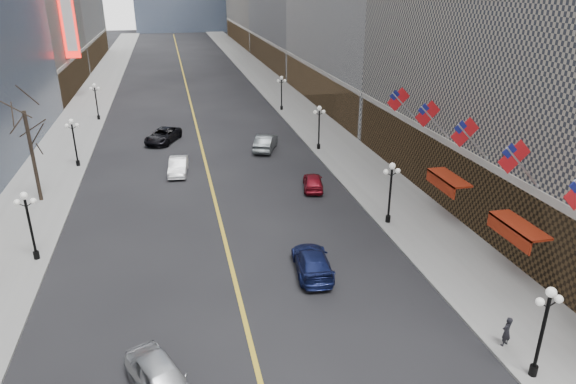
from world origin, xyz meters
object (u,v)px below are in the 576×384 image
car_nb_near (162,380)px  car_sb_near (312,262)px  streetlamp_west_1 (29,219)px  car_sb_mid (313,182)px  streetlamp_east_2 (319,123)px  streetlamp_west_2 (74,138)px  streetlamp_east_0 (544,323)px  streetlamp_east_3 (282,89)px  streetlamp_east_1 (391,187)px  ped_ne_corner (507,331)px  streetlamp_west_3 (96,98)px  car_sb_far (266,142)px  car_nb_mid (178,166)px  car_nb_far (163,136)px

car_nb_near → car_sb_near: (8.81, 8.13, -0.07)m
streetlamp_west_1 → car_sb_mid: size_ratio=1.14×
streetlamp_east_2 → streetlamp_west_2: same height
streetlamp_east_0 → streetlamp_west_1: bearing=145.9°
streetlamp_east_0 → streetlamp_east_3: bearing=90.0°
streetlamp_east_1 → streetlamp_west_1: bearing=180.0°
streetlamp_east_3 → ped_ne_corner: bearing=-90.0°
streetlamp_east_0 → streetlamp_east_2: bearing=90.0°
streetlamp_west_3 → streetlamp_east_3: bearing=0.0°
streetlamp_east_2 → streetlamp_east_3: same height
car_sb_far → streetlamp_east_3: bearing=-86.6°
car_sb_far → car_nb_mid: bearing=51.1°
car_nb_mid → car_nb_near: bearing=-87.0°
streetlamp_west_3 → car_sb_near: streetlamp_west_3 is taller
streetlamp_west_1 → streetlamp_west_3: same height
streetlamp_west_1 → ped_ne_corner: (23.59, -13.93, -1.97)m
streetlamp_east_0 → car_sb_near: bearing=123.5°
streetlamp_east_3 → car_sb_far: streetlamp_east_3 is taller
streetlamp_east_2 → car_sb_mid: streetlamp_east_2 is taller
car_nb_near → streetlamp_east_1: bearing=15.7°
car_nb_near → car_sb_near: bearing=18.4°
car_nb_near → car_sb_near: 11.99m
streetlamp_west_1 → streetlamp_east_0: bearing=-34.1°
streetlamp_east_2 → streetlamp_east_3: (0.00, 18.00, 0.00)m
streetlamp_west_1 → streetlamp_west_3: size_ratio=1.00×
streetlamp_west_2 → streetlamp_west_3: bearing=90.0°
streetlamp_east_0 → car_nb_far: streetlamp_east_0 is taller
streetlamp_west_1 → car_nb_near: streetlamp_west_1 is taller
streetlamp_east_1 → car_sb_mid: (-3.48, 7.70, -2.23)m
streetlamp_east_3 → streetlamp_west_3: 23.60m
streetlamp_east_2 → car_nb_near: bearing=-116.9°
streetlamp_west_1 → car_nb_mid: size_ratio=1.02×
streetlamp_west_1 → car_nb_far: size_ratio=0.83×
streetlamp_east_3 → car_sb_near: bearing=-99.8°
car_nb_near → car_nb_far: bearing=65.4°
streetlamp_east_0 → car_nb_mid: (-14.42, 30.07, -2.17)m
streetlamp_east_1 → streetlamp_west_2: same height
ped_ne_corner → streetlamp_west_1: bearing=-51.1°
car_nb_mid → car_sb_mid: size_ratio=1.11×
car_nb_far → car_sb_mid: car_nb_far is taller
streetlamp_east_0 → car_sb_mid: streetlamp_east_0 is taller
car_sb_mid → car_nb_near: bearing=71.7°
car_sb_far → car_nb_near: bearing=93.2°
car_nb_near → ped_ne_corner: (15.94, -0.57, 0.13)m
streetlamp_east_2 → streetlamp_west_3: 29.68m
car_nb_far → ped_ne_corner: size_ratio=3.48×
streetlamp_west_1 → car_nb_far: streetlamp_west_1 is taller
car_nb_near → streetlamp_west_1: bearing=95.5°
streetlamp_east_3 → car_sb_near: 41.90m
streetlamp_east_2 → car_nb_far: streetlamp_east_2 is taller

